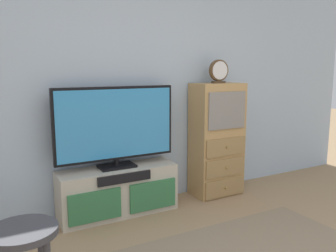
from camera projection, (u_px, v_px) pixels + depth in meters
back_wall at (134, 80)px, 3.69m from camera, size 6.40×0.12×2.70m
media_console at (118, 191)px, 3.50m from camera, size 1.19×0.38×0.49m
television at (116, 125)px, 3.41m from camera, size 1.22×0.22×0.81m
side_cabinet at (217, 140)px, 4.02m from camera, size 0.58×0.38×1.30m
desk_clock at (219, 71)px, 3.88m from camera, size 0.24×0.08×0.26m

